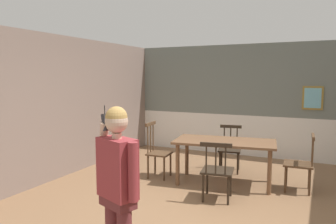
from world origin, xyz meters
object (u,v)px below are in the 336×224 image
object	(u,v)px
chair_near_window	(217,170)
chair_at_table_head	(158,152)
chair_opposite_corner	(301,163)
person_figure	(118,182)
chair_by_doorway	(230,149)
dining_table	(225,146)

from	to	relation	value
chair_near_window	chair_at_table_head	size ratio (longest dim) A/B	0.90
chair_at_table_head	chair_opposite_corner	distance (m)	2.52
chair_opposite_corner	person_figure	size ratio (longest dim) A/B	0.59
chair_near_window	chair_by_doorway	world-z (taller)	chair_near_window
dining_table	chair_at_table_head	bearing A→B (deg)	-172.01
chair_at_table_head	person_figure	distance (m)	3.14
chair_opposite_corner	chair_by_doorway	bearing A→B (deg)	61.81
chair_by_doorway	chair_at_table_head	bearing A→B (deg)	30.50
chair_at_table_head	dining_table	bearing A→B (deg)	93.94
chair_opposite_corner	person_figure	xyz separation A→B (m)	(-1.39, -3.25, 0.45)
chair_near_window	chair_by_doorway	xyz separation A→B (m)	(-0.23, 1.62, -0.01)
dining_table	chair_near_window	size ratio (longest dim) A/B	1.97
chair_by_doorway	person_figure	world-z (taller)	person_figure
chair_near_window	chair_opposite_corner	xyz separation A→B (m)	(1.13, 0.99, 0.00)
dining_table	chair_at_table_head	distance (m)	1.27
chair_at_table_head	person_figure	xyz separation A→B (m)	(1.10, -2.90, 0.44)
chair_at_table_head	chair_by_doorway	bearing A→B (deg)	127.08
chair_by_doorway	chair_opposite_corner	world-z (taller)	chair_opposite_corner
chair_by_doorway	person_figure	distance (m)	3.92
chair_near_window	chair_opposite_corner	bearing A→B (deg)	31.88
chair_by_doorway	person_figure	xyz separation A→B (m)	(-0.03, -3.89, 0.47)
dining_table	person_figure	size ratio (longest dim) A/B	1.13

